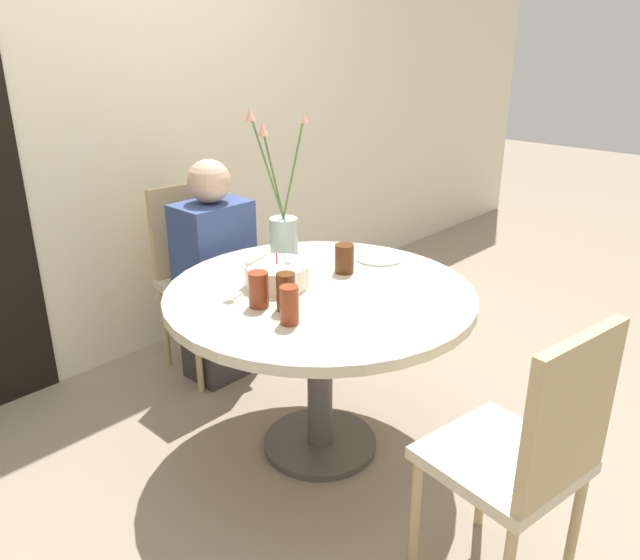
% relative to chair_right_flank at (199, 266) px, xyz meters
% --- Properties ---
extents(ground_plane, '(16.00, 16.00, 0.00)m').
position_rel_chair_right_flank_xyz_m(ground_plane, '(-0.12, -0.94, -0.54)').
color(ground_plane, gray).
extents(wall_back, '(8.00, 0.05, 2.60)m').
position_rel_chair_right_flank_xyz_m(wall_back, '(-0.12, 0.40, 0.76)').
color(wall_back, beige).
rests_on(wall_back, ground_plane).
extents(dining_table, '(1.19, 1.19, 0.72)m').
position_rel_chair_right_flank_xyz_m(dining_table, '(-0.12, -0.94, 0.06)').
color(dining_table, beige).
rests_on(dining_table, ground_plane).
extents(chair_right_flank, '(0.45, 0.45, 0.94)m').
position_rel_chair_right_flank_xyz_m(chair_right_flank, '(0.00, 0.00, 0.00)').
color(chair_right_flank, beige).
rests_on(chair_right_flank, ground_plane).
extents(chair_left_flank, '(0.46, 0.46, 0.94)m').
position_rel_chair_right_flank_xyz_m(chair_left_flank, '(-0.27, -1.88, 0.00)').
color(chair_left_flank, beige).
rests_on(chair_left_flank, ground_plane).
extents(birthday_cake, '(0.25, 0.25, 0.13)m').
position_rel_chair_right_flank_xyz_m(birthday_cake, '(-0.20, -0.79, 0.22)').
color(birthday_cake, white).
rests_on(birthday_cake, dining_table).
extents(flower_vase, '(0.26, 0.16, 0.66)m').
position_rel_chair_right_flank_xyz_m(flower_vase, '(-0.01, -0.63, 0.32)').
color(flower_vase, '#9EB2AD').
rests_on(flower_vase, dining_table).
extents(side_plate, '(0.21, 0.21, 0.01)m').
position_rel_chair_right_flank_xyz_m(side_plate, '(0.31, -0.89, 0.18)').
color(side_plate, silver).
rests_on(side_plate, dining_table).
extents(drink_glass_0, '(0.07, 0.07, 0.14)m').
position_rel_chair_right_flank_xyz_m(drink_glass_0, '(-0.33, -0.98, 0.25)').
color(drink_glass_0, '#51280F').
rests_on(drink_glass_0, dining_table).
extents(drink_glass_1, '(0.08, 0.08, 0.12)m').
position_rel_chair_right_flank_xyz_m(drink_glass_1, '(0.09, -0.89, 0.24)').
color(drink_glass_1, '#51280F').
rests_on(drink_glass_1, dining_table).
extents(drink_glass_2, '(0.07, 0.07, 0.13)m').
position_rel_chair_right_flank_xyz_m(drink_glass_2, '(-0.38, -0.89, 0.24)').
color(drink_glass_2, maroon).
rests_on(drink_glass_2, dining_table).
extents(drink_glass_3, '(0.06, 0.06, 0.13)m').
position_rel_chair_right_flank_xyz_m(drink_glass_3, '(-0.40, -1.07, 0.25)').
color(drink_glass_3, maroon).
rests_on(drink_glass_3, dining_table).
extents(person_guest, '(0.34, 0.24, 1.10)m').
position_rel_chair_right_flank_xyz_m(person_guest, '(-0.02, -0.16, -0.02)').
color(person_guest, '#383333').
rests_on(person_guest, ground_plane).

